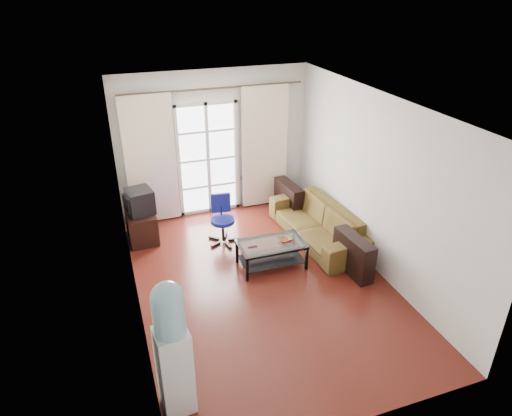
% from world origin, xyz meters
% --- Properties ---
extents(floor, '(5.20, 5.20, 0.00)m').
position_xyz_m(floor, '(0.00, 0.00, 0.00)').
color(floor, '#5D1F16').
rests_on(floor, ground).
extents(ceiling, '(5.20, 5.20, 0.00)m').
position_xyz_m(ceiling, '(0.00, 0.00, 2.70)').
color(ceiling, white).
rests_on(ceiling, wall_back).
extents(wall_back, '(3.60, 0.02, 2.70)m').
position_xyz_m(wall_back, '(0.00, 2.60, 1.35)').
color(wall_back, silver).
rests_on(wall_back, floor).
extents(wall_front, '(3.60, 0.02, 2.70)m').
position_xyz_m(wall_front, '(0.00, -2.60, 1.35)').
color(wall_front, silver).
rests_on(wall_front, floor).
extents(wall_left, '(0.02, 5.20, 2.70)m').
position_xyz_m(wall_left, '(-1.80, 0.00, 1.35)').
color(wall_left, silver).
rests_on(wall_left, floor).
extents(wall_right, '(0.02, 5.20, 2.70)m').
position_xyz_m(wall_right, '(1.80, 0.00, 1.35)').
color(wall_right, silver).
rests_on(wall_right, floor).
extents(french_door, '(1.16, 0.06, 2.15)m').
position_xyz_m(french_door, '(-0.15, 2.54, 1.07)').
color(french_door, white).
rests_on(french_door, wall_back).
extents(curtain_rod, '(3.30, 0.04, 0.04)m').
position_xyz_m(curtain_rod, '(0.00, 2.50, 2.38)').
color(curtain_rod, '#4C3F2D').
rests_on(curtain_rod, wall_back).
extents(curtain_left, '(0.90, 0.07, 2.35)m').
position_xyz_m(curtain_left, '(-1.20, 2.48, 1.20)').
color(curtain_left, '#FCEACA').
rests_on(curtain_left, curtain_rod).
extents(curtain_right, '(0.90, 0.07, 2.35)m').
position_xyz_m(curtain_right, '(0.95, 2.48, 1.20)').
color(curtain_right, '#FCEACA').
rests_on(curtain_right, curtain_rod).
extents(radiator, '(0.64, 0.12, 0.64)m').
position_xyz_m(radiator, '(0.80, 2.50, 0.33)').
color(radiator, gray).
rests_on(radiator, floor).
extents(sofa, '(2.27, 1.16, 0.63)m').
position_xyz_m(sofa, '(1.34, 0.88, 0.31)').
color(sofa, brown).
rests_on(sofa, floor).
extents(coffee_table, '(1.04, 0.60, 0.42)m').
position_xyz_m(coffee_table, '(0.29, 0.36, 0.27)').
color(coffee_table, silver).
rests_on(coffee_table, floor).
extents(bowl, '(0.35, 0.35, 0.05)m').
position_xyz_m(bowl, '(0.50, 0.36, 0.44)').
color(bowl, '#328B4D').
rests_on(bowl, coffee_table).
extents(book, '(0.18, 0.24, 0.02)m').
position_xyz_m(book, '(0.44, 0.40, 0.43)').
color(book, maroon).
rests_on(book, coffee_table).
extents(remote, '(0.15, 0.05, 0.02)m').
position_xyz_m(remote, '(-0.03, 0.35, 0.43)').
color(remote, black).
rests_on(remote, coffee_table).
extents(tv_stand, '(0.49, 0.73, 0.52)m').
position_xyz_m(tv_stand, '(-1.53, 1.88, 0.26)').
color(tv_stand, black).
rests_on(tv_stand, floor).
extents(crt_tv, '(0.52, 0.52, 0.41)m').
position_xyz_m(crt_tv, '(-1.53, 1.89, 0.73)').
color(crt_tv, black).
rests_on(crt_tv, tv_stand).
extents(task_chair, '(0.64, 0.64, 0.84)m').
position_xyz_m(task_chair, '(-0.23, 1.35, 0.25)').
color(task_chair, black).
rests_on(task_chair, floor).
extents(water_cooler, '(0.37, 0.36, 1.61)m').
position_xyz_m(water_cooler, '(-1.60, -1.79, 0.84)').
color(water_cooler, silver).
rests_on(water_cooler, floor).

